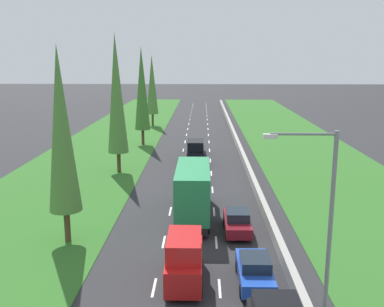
{
  "coord_description": "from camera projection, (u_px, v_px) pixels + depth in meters",
  "views": [
    {
      "loc": [
        0.79,
        -0.45,
        11.99
      ],
      "look_at": [
        -0.45,
        51.21,
        0.81
      ],
      "focal_mm": 41.32,
      "sensor_mm": 36.0,
      "label": 1
    }
  ],
  "objects": [
    {
      "name": "red_van_centre_lane",
      "position": [
        184.0,
        259.0,
        23.78
      ],
      "size": [
        1.96,
        4.9,
        2.82
      ],
      "color": "red",
      "rests_on": "ground"
    },
    {
      "name": "poplar_tree_fifth",
      "position": [
        152.0,
        85.0,
        78.32
      ],
      "size": [
        2.12,
        2.12,
        12.61
      ],
      "color": "#4C3823",
      "rests_on": "ground"
    },
    {
      "name": "maroon_hatchback_centre_lane",
      "position": [
        197.0,
        147.0,
        56.56
      ],
      "size": [
        1.74,
        3.9,
        1.72
      ],
      "color": "maroon",
      "rests_on": "ground"
    },
    {
      "name": "maroon_sedan_right_lane",
      "position": [
        237.0,
        221.0,
        30.89
      ],
      "size": [
        1.82,
        4.5,
        1.64
      ],
      "color": "maroon",
      "rests_on": "ground"
    },
    {
      "name": "lane_markings",
      "position": [
        197.0,
        146.0,
        61.62
      ],
      "size": [
        3.64,
        116.0,
        0.01
      ],
      "color": "white",
      "rests_on": "ground"
    },
    {
      "name": "grass_verge_right",
      "position": [
        300.0,
        146.0,
        61.28
      ],
      "size": [
        14.0,
        140.0,
        0.04
      ],
      "primitive_type": "cube",
      "color": "#2D6623",
      "rests_on": "ground"
    },
    {
      "name": "blue_sedan_centre_lane",
      "position": [
        195.0,
        175.0,
        43.3
      ],
      "size": [
        1.82,
        4.5,
        1.64
      ],
      "color": "#1E47B7",
      "rests_on": "ground"
    },
    {
      "name": "street_light_mast",
      "position": [
        323.0,
        215.0,
        19.38
      ],
      "size": [
        3.2,
        0.28,
        9.0
      ],
      "color": "gray",
      "rests_on": "ground"
    },
    {
      "name": "black_van_centre_lane",
      "position": [
        196.0,
        152.0,
        50.7
      ],
      "size": [
        1.96,
        4.9,
        2.82
      ],
      "color": "black",
      "rests_on": "ground"
    },
    {
      "name": "grass_verge_left",
      "position": [
        107.0,
        145.0,
        61.91
      ],
      "size": [
        14.0,
        140.0,
        0.04
      ],
      "primitive_type": "cube",
      "color": "#2D6623",
      "rests_on": "ground"
    },
    {
      "name": "poplar_tree_third",
      "position": [
        116.0,
        94.0,
        45.68
      ],
      "size": [
        2.16,
        2.16,
        14.57
      ],
      "color": "#4C3823",
      "rests_on": "ground"
    },
    {
      "name": "blue_sedan_right_lane",
      "position": [
        255.0,
        270.0,
        23.78
      ],
      "size": [
        1.82,
        4.5,
        1.64
      ],
      "color": "#1E47B7",
      "rests_on": "ground"
    },
    {
      "name": "poplar_tree_second",
      "position": [
        61.0,
        130.0,
        27.96
      ],
      "size": [
        2.12,
        2.12,
        12.9
      ],
      "color": "#4C3823",
      "rests_on": "ground"
    },
    {
      "name": "ground_plane",
      "position": [
        197.0,
        146.0,
        61.62
      ],
      "size": [
        300.0,
        300.0,
        0.0
      ],
      "primitive_type": "plane",
      "color": "#28282B",
      "rests_on": "ground"
    },
    {
      "name": "green_box_truck_centre_lane",
      "position": [
        193.0,
        190.0,
        33.51
      ],
      "size": [
        2.46,
        9.4,
        4.18
      ],
      "color": "black",
      "rests_on": "ground"
    },
    {
      "name": "median_barrier",
      "position": [
        238.0,
        143.0,
        61.4
      ],
      "size": [
        0.44,
        120.0,
        0.85
      ],
      "primitive_type": "cube",
      "color": "#9E9B93",
      "rests_on": "ground"
    },
    {
      "name": "poplar_tree_fourth",
      "position": [
        142.0,
        89.0,
        60.84
      ],
      "size": [
        2.14,
        2.14,
        13.65
      ],
      "color": "#4C3823",
      "rests_on": "ground"
    }
  ]
}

